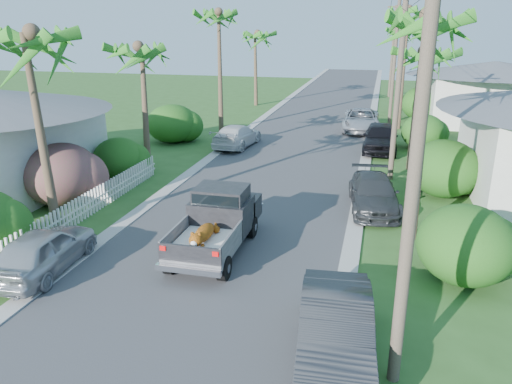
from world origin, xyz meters
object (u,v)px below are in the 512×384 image
(parked_car_rm, at_px, (374,194))
(palm_r_b, at_px, (421,52))
(utility_pole_a, at_px, (415,174))
(utility_pole_b, at_px, (398,84))
(palm_l_d, at_px, (256,33))
(pickup_truck, at_px, (219,219))
(parked_car_rd, at_px, (361,120))
(palm_l_c, at_px, (219,13))
(house_right_far, at_px, (492,95))
(palm_l_b, at_px, (141,47))
(palm_r_c, at_px, (409,10))
(palm_r_d, at_px, (405,29))
(parked_car_lf, at_px, (237,136))
(palm_r_a, at_px, (434,18))
(parked_car_rn, at_px, (335,332))
(utility_pole_c, at_px, (394,61))
(parked_car_ln, at_px, (44,251))
(utility_pole_d, at_px, (393,51))
(parked_car_rf, at_px, (380,138))
(palm_l_a, at_px, (27,34))

(parked_car_rm, bearing_deg, palm_r_b, 68.19)
(utility_pole_a, distance_m, utility_pole_b, 15.00)
(palm_l_d, height_order, palm_r_b, palm_l_d)
(pickup_truck, height_order, parked_car_rd, pickup_truck)
(palm_r_b, bearing_deg, palm_l_c, 150.95)
(parked_car_rm, xyz_separation_m, house_right_far, (8.11, 21.49, 1.45))
(palm_l_b, distance_m, palm_l_c, 10.19)
(palm_l_d, distance_m, palm_r_c, 15.10)
(palm_l_b, height_order, palm_r_d, palm_r_d)
(palm_l_b, distance_m, palm_l_d, 22.00)
(parked_car_rd, height_order, parked_car_lf, parked_car_rd)
(palm_r_a, bearing_deg, palm_r_d, 89.66)
(parked_car_rn, height_order, palm_l_c, palm_l_c)
(palm_r_b, bearing_deg, pickup_truck, -120.26)
(palm_l_b, distance_m, palm_r_d, 31.00)
(pickup_truck, relative_size, utility_pole_c, 0.57)
(palm_r_b, bearing_deg, utility_pole_c, 94.40)
(parked_car_rn, relative_size, palm_l_c, 0.50)
(parked_car_ln, height_order, utility_pole_b, utility_pole_b)
(parked_car_rd, distance_m, palm_l_c, 12.25)
(palm_r_c, bearing_deg, utility_pole_b, -92.64)
(parked_car_rm, height_order, palm_r_d, palm_r_d)
(parked_car_rm, bearing_deg, palm_l_d, 107.04)
(parked_car_rd, relative_size, utility_pole_b, 0.60)
(palm_r_b, relative_size, utility_pole_d, 0.80)
(parked_car_rf, height_order, palm_r_d, palm_r_d)
(parked_car_rf, relative_size, palm_r_b, 0.67)
(parked_car_rf, distance_m, palm_r_b, 6.51)
(pickup_truck, xyz_separation_m, utility_pole_d, (5.70, 39.49, 3.59))
(parked_car_rm, height_order, palm_l_a, palm_l_a)
(palm_l_c, relative_size, palm_r_a, 1.06)
(parked_car_rn, xyz_separation_m, palm_l_a, (-10.50, 4.69, 6.18))
(palm_r_a, relative_size, utility_pole_a, 0.97)
(palm_l_a, height_order, palm_l_c, palm_l_c)
(palm_l_d, bearing_deg, parked_car_rn, -73.16)
(palm_l_b, bearing_deg, parked_car_rn, -50.96)
(parked_car_rn, distance_m, palm_l_b, 18.43)
(parked_car_ln, xyz_separation_m, palm_l_c, (-1.27, 21.52, 7.21))
(utility_pole_c, bearing_deg, palm_r_b, -85.60)
(utility_pole_d, bearing_deg, parked_car_rn, -91.66)
(parked_car_rn, height_order, utility_pole_c, utility_pole_c)
(parked_car_rn, xyz_separation_m, house_right_far, (8.70, 31.69, 1.37))
(palm_l_b, relative_size, house_right_far, 0.82)
(palm_r_a, height_order, palm_r_c, palm_r_c)
(palm_l_c, bearing_deg, utility_pole_a, -64.20)
(utility_pole_d, bearing_deg, palm_r_a, -88.92)
(parked_car_rn, distance_m, parked_car_ln, 9.29)
(palm_l_c, distance_m, palm_l_d, 12.10)
(parked_car_rd, bearing_deg, palm_l_a, -116.48)
(parked_car_rm, relative_size, utility_pole_a, 0.51)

